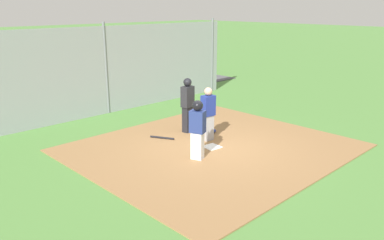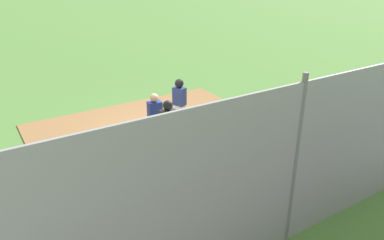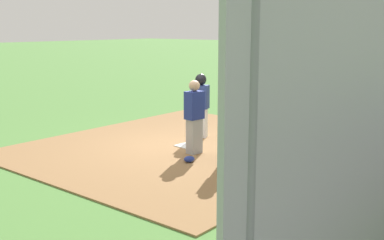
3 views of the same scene
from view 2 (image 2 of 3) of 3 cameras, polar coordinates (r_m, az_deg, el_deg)
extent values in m
plane|color=#51843D|center=(11.43, -5.02, -2.58)|extent=(140.00, 140.00, 0.00)
cube|color=olive|center=(11.42, -5.02, -2.51)|extent=(7.20, 6.40, 0.03)
cube|color=white|center=(11.41, -5.03, -2.40)|extent=(0.48, 0.48, 0.02)
cube|color=#9E9EA3|center=(10.68, -5.59, -2.12)|extent=(0.32, 0.25, 0.76)
cube|color=navy|center=(10.40, -5.74, 1.27)|extent=(0.41, 0.30, 0.60)
sphere|color=tan|center=(10.25, -5.83, 3.44)|extent=(0.24, 0.24, 0.24)
cube|color=black|center=(9.83, -3.57, -4.21)|extent=(0.32, 0.25, 0.82)
cube|color=#232328|center=(9.51, -3.68, -0.27)|extent=(0.41, 0.30, 0.65)
sphere|color=black|center=(9.34, -3.75, 2.28)|extent=(0.26, 0.26, 0.26)
cube|color=silver|center=(11.92, -1.91, 0.71)|extent=(0.31, 0.36, 0.73)
cube|color=navy|center=(11.68, -1.96, 3.67)|extent=(0.38, 0.45, 0.58)
sphere|color=tan|center=(11.55, -1.98, 5.55)|extent=(0.23, 0.23, 0.23)
sphere|color=black|center=(11.54, -1.98, 5.64)|extent=(0.28, 0.28, 0.28)
cylinder|color=black|center=(10.43, 1.55, -4.80)|extent=(0.41, 0.71, 0.06)
ellipsoid|color=navy|center=(10.31, -7.63, -5.21)|extent=(0.24, 0.20, 0.12)
cube|color=#93999E|center=(6.89, 15.43, -7.05)|extent=(12.00, 0.05, 3.20)
cylinder|color=slate|center=(6.85, 15.49, -6.51)|extent=(0.10, 0.10, 3.35)
camera|label=1|loc=(20.44, 5.36, 20.33)|focal=36.67mm
camera|label=3|loc=(4.84, -77.88, -25.00)|focal=44.71mm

